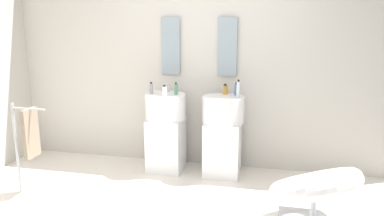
# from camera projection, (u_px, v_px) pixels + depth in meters

# --- Properties ---
(rear_partition) EXTENTS (4.80, 0.10, 2.60)m
(rear_partition) POSITION_uv_depth(u_px,v_px,m) (200.00, 59.00, 4.53)
(rear_partition) COLOR beige
(rear_partition) RESTS_ON ground_plane
(pedestal_sink_left) EXTENTS (0.47, 0.47, 1.02)m
(pedestal_sink_left) POSITION_uv_depth(u_px,v_px,m) (166.00, 130.00, 4.47)
(pedestal_sink_left) COLOR white
(pedestal_sink_left) RESTS_ON ground_plane
(pedestal_sink_right) EXTENTS (0.47, 0.47, 1.02)m
(pedestal_sink_right) POSITION_uv_depth(u_px,v_px,m) (223.00, 133.00, 4.33)
(pedestal_sink_right) COLOR white
(pedestal_sink_right) RESTS_ON ground_plane
(vanity_mirror_left) EXTENTS (0.22, 0.03, 0.66)m
(vanity_mirror_left) POSITION_uv_depth(u_px,v_px,m) (171.00, 46.00, 4.51)
(vanity_mirror_left) COLOR #8C9EA8
(vanity_mirror_right) EXTENTS (0.22, 0.03, 0.66)m
(vanity_mirror_right) POSITION_uv_depth(u_px,v_px,m) (227.00, 47.00, 4.36)
(vanity_mirror_right) COLOR #8C9EA8
(lounge_chair) EXTENTS (1.10, 1.10, 0.65)m
(lounge_chair) POSITION_uv_depth(u_px,v_px,m) (314.00, 191.00, 3.18)
(lounge_chair) COLOR #B7BABF
(lounge_chair) RESTS_ON ground_plane
(towel_rack) EXTENTS (0.37, 0.22, 0.95)m
(towel_rack) POSITION_uv_depth(u_px,v_px,m) (28.00, 135.00, 3.79)
(towel_rack) COLOR #B7BABF
(towel_rack) RESTS_ON ground_plane
(soap_bottle_grey) EXTENTS (0.04, 0.04, 0.14)m
(soap_bottle_grey) POSITION_uv_depth(u_px,v_px,m) (151.00, 89.00, 4.37)
(soap_bottle_grey) COLOR #99999E
(soap_bottle_grey) RESTS_ON pedestal_sink_left
(soap_bottle_amber) EXTENTS (0.06, 0.06, 0.12)m
(soap_bottle_amber) POSITION_uv_depth(u_px,v_px,m) (225.00, 90.00, 4.35)
(soap_bottle_amber) COLOR #C68C38
(soap_bottle_amber) RESTS_ON pedestal_sink_right
(soap_bottle_white) EXTENTS (0.05, 0.05, 0.13)m
(soap_bottle_white) POSITION_uv_depth(u_px,v_px,m) (164.00, 91.00, 4.24)
(soap_bottle_white) COLOR white
(soap_bottle_white) RESTS_ON pedestal_sink_left
(soap_bottle_clear) EXTENTS (0.04, 0.04, 0.20)m
(soap_bottle_clear) POSITION_uv_depth(u_px,v_px,m) (238.00, 89.00, 4.15)
(soap_bottle_clear) COLOR silver
(soap_bottle_clear) RESTS_ON pedestal_sink_right
(soap_bottle_green) EXTENTS (0.04, 0.04, 0.14)m
(soap_bottle_green) POSITION_uv_depth(u_px,v_px,m) (176.00, 89.00, 4.34)
(soap_bottle_green) COLOR #59996B
(soap_bottle_green) RESTS_ON pedestal_sink_left
(soap_bottle_blue) EXTENTS (0.04, 0.04, 0.15)m
(soap_bottle_blue) POSITION_uv_depth(u_px,v_px,m) (236.00, 89.00, 4.29)
(soap_bottle_blue) COLOR #4C72B7
(soap_bottle_blue) RESTS_ON pedestal_sink_right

